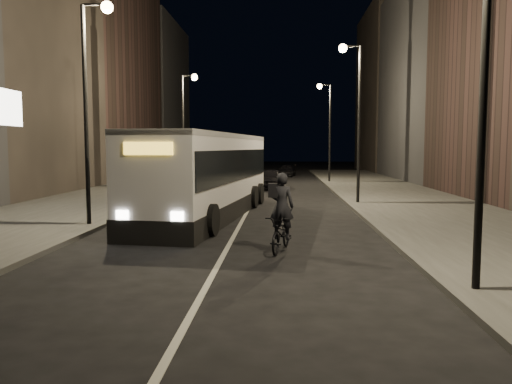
# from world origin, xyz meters

# --- Properties ---
(ground) EXTENTS (180.00, 180.00, 0.00)m
(ground) POSITION_xyz_m (0.00, 0.00, 0.00)
(ground) COLOR black
(ground) RESTS_ON ground
(sidewalk_right) EXTENTS (7.00, 70.00, 0.16)m
(sidewalk_right) POSITION_xyz_m (8.50, 14.00, 0.08)
(sidewalk_right) COLOR #343432
(sidewalk_right) RESTS_ON ground
(sidewalk_left) EXTENTS (7.00, 70.00, 0.16)m
(sidewalk_left) POSITION_xyz_m (-8.50, 14.00, 0.08)
(sidewalk_left) COLOR #343432
(sidewalk_left) RESTS_ON ground
(building_row_right) EXTENTS (8.00, 61.00, 21.00)m
(building_row_right) POSITION_xyz_m (16.00, 27.50, 10.50)
(building_row_right) COLOR black
(building_row_right) RESTS_ON ground
(building_row_left) EXTENTS (8.00, 61.00, 22.00)m
(building_row_left) POSITION_xyz_m (-16.00, 28.50, 11.00)
(building_row_left) COLOR black
(building_row_left) RESTS_ON ground
(streetlight_right_near) EXTENTS (1.20, 0.44, 8.12)m
(streetlight_right_near) POSITION_xyz_m (5.33, -4.00, 5.36)
(streetlight_right_near) COLOR black
(streetlight_right_near) RESTS_ON sidewalk_right
(streetlight_right_mid) EXTENTS (1.20, 0.44, 8.12)m
(streetlight_right_mid) POSITION_xyz_m (5.33, 12.00, 5.36)
(streetlight_right_mid) COLOR black
(streetlight_right_mid) RESTS_ON sidewalk_right
(streetlight_right_far) EXTENTS (1.20, 0.44, 8.12)m
(streetlight_right_far) POSITION_xyz_m (5.33, 28.00, 5.36)
(streetlight_right_far) COLOR black
(streetlight_right_far) RESTS_ON sidewalk_right
(streetlight_left_near) EXTENTS (1.20, 0.44, 8.12)m
(streetlight_left_near) POSITION_xyz_m (-5.33, 4.00, 5.36)
(streetlight_left_near) COLOR black
(streetlight_left_near) RESTS_ON sidewalk_left
(streetlight_left_far) EXTENTS (1.20, 0.44, 8.12)m
(streetlight_left_far) POSITION_xyz_m (-5.33, 22.00, 5.36)
(streetlight_left_far) COLOR black
(streetlight_left_far) RESTS_ON sidewalk_left
(city_bus) EXTENTS (4.41, 13.55, 3.59)m
(city_bus) POSITION_xyz_m (-1.60, 7.37, 1.96)
(city_bus) COLOR silver
(city_bus) RESTS_ON ground
(cyclist_on_bicycle) EXTENTS (1.13, 2.11, 2.32)m
(cyclist_on_bicycle) POSITION_xyz_m (1.63, 0.14, 0.77)
(cyclist_on_bicycle) COLOR black
(cyclist_on_bicycle) RESTS_ON ground
(car_near) EXTENTS (1.93, 4.38, 1.47)m
(car_near) POSITION_xyz_m (0.80, 21.79, 0.73)
(car_near) COLOR black
(car_near) RESTS_ON ground
(car_mid) EXTENTS (2.19, 4.78, 1.52)m
(car_mid) POSITION_xyz_m (-3.36, 21.20, 0.76)
(car_mid) COLOR #404042
(car_mid) RESTS_ON ground
(car_far) EXTENTS (2.15, 4.17, 1.16)m
(car_far) POSITION_xyz_m (2.11, 37.68, 0.58)
(car_far) COLOR black
(car_far) RESTS_ON ground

